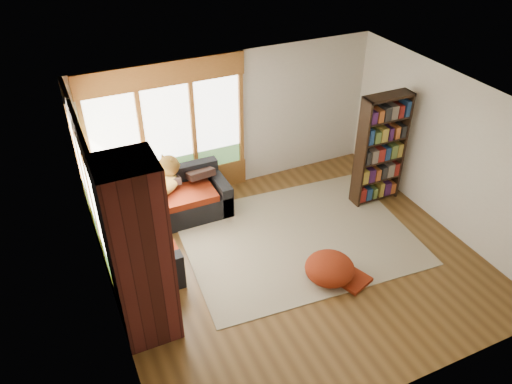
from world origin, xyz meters
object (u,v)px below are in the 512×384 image
object	(u,v)px
sectional_sofa	(144,218)
area_rug	(298,237)
dog_brindle	(151,217)
dog_tan	(159,179)
pouf	(330,268)
brick_chimney	(139,254)
bookshelf	(381,150)

from	to	relation	value
sectional_sofa	area_rug	distance (m)	2.58
dog_brindle	dog_tan	bearing A→B (deg)	-27.46
pouf	dog_brindle	world-z (taller)	dog_brindle
dog_brindle	brick_chimney	bearing A→B (deg)	158.27
dog_brindle	area_rug	bearing A→B (deg)	-108.70
sectional_sofa	dog_tan	size ratio (longest dim) A/B	2.08
dog_tan	dog_brindle	distance (m)	0.99
sectional_sofa	bookshelf	size ratio (longest dim) A/B	1.07
sectional_sofa	bookshelf	world-z (taller)	bookshelf
bookshelf	area_rug	bearing A→B (deg)	-166.58
sectional_sofa	dog_brindle	xyz separation A→B (m)	(-0.00, -0.62, 0.45)
brick_chimney	sectional_sofa	xyz separation A→B (m)	(0.45, 2.05, -1.00)
brick_chimney	pouf	size ratio (longest dim) A/B	3.49
sectional_sofa	pouf	size ratio (longest dim) A/B	2.95
pouf	dog_tan	bearing A→B (deg)	125.93
brick_chimney	sectional_sofa	distance (m)	2.32
dog_tan	area_rug	bearing A→B (deg)	-65.68
dog_tan	pouf	bearing A→B (deg)	-81.31
sectional_sofa	dog_brindle	size ratio (longest dim) A/B	2.63
area_rug	bookshelf	world-z (taller)	bookshelf
area_rug	pouf	xyz separation A→B (m)	(-0.04, -1.04, 0.21)
area_rug	bookshelf	xyz separation A→B (m)	(1.83, 0.44, 1.02)
area_rug	sectional_sofa	bearing A→B (deg)	152.11
sectional_sofa	area_rug	size ratio (longest dim) A/B	0.60
brick_chimney	sectional_sofa	world-z (taller)	brick_chimney
brick_chimney	sectional_sofa	size ratio (longest dim) A/B	1.18
brick_chimney	dog_tan	size ratio (longest dim) A/B	2.46
brick_chimney	bookshelf	xyz separation A→B (m)	(4.54, 1.28, -0.27)
area_rug	pouf	bearing A→B (deg)	-92.44
area_rug	dog_tan	distance (m)	2.53
pouf	dog_brindle	bearing A→B (deg)	143.94
area_rug	brick_chimney	bearing A→B (deg)	-162.67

